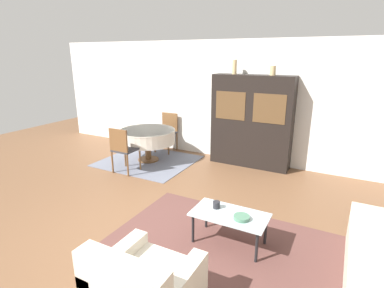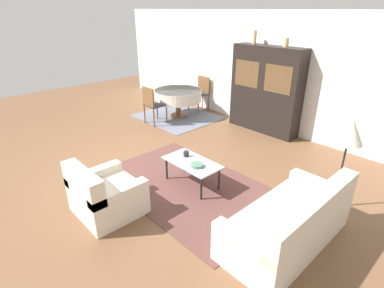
{
  "view_description": "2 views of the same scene",
  "coord_description": "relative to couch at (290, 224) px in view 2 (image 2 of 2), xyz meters",
  "views": [
    {
      "loc": [
        2.43,
        -2.81,
        2.38
      ],
      "look_at": [
        0.2,
        1.4,
        0.95
      ],
      "focal_mm": 28.0,
      "sensor_mm": 36.0,
      "label": 1
    },
    {
      "loc": [
        4.44,
        -2.54,
        2.72
      ],
      "look_at": [
        1.27,
        0.41,
        0.75
      ],
      "focal_mm": 28.0,
      "sensor_mm": 36.0,
      "label": 2
    }
  ],
  "objects": [
    {
      "name": "ground_plane",
      "position": [
        -3.11,
        -0.36,
        -0.29
      ],
      "size": [
        14.0,
        14.0,
        0.0
      ],
      "primitive_type": "plane",
      "color": "brown"
    },
    {
      "name": "wall_back",
      "position": [
        -3.11,
        3.27,
        1.06
      ],
      "size": [
        10.0,
        0.06,
        2.7
      ],
      "color": "white",
      "rests_on": "ground_plane"
    },
    {
      "name": "area_rug",
      "position": [
        -1.84,
        -0.04,
        -0.29
      ],
      "size": [
        3.02,
        1.93,
        0.01
      ],
      "color": "brown",
      "rests_on": "ground_plane"
    },
    {
      "name": "dining_rug",
      "position": [
        -4.64,
        2.13,
        -0.29
      ],
      "size": [
        2.02,
        1.79,
        0.01
      ],
      "color": "slate",
      "rests_on": "ground_plane"
    },
    {
      "name": "couch",
      "position": [
        0.0,
        0.0,
        0.0
      ],
      "size": [
        0.85,
        1.82,
        0.82
      ],
      "rotation": [
        0.0,
        0.0,
        1.57
      ],
      "color": "beige",
      "rests_on": "ground_plane"
    },
    {
      "name": "armchair",
      "position": [
        -2.13,
        -1.37,
        0.0
      ],
      "size": [
        0.88,
        0.84,
        0.79
      ],
      "color": "beige",
      "rests_on": "ground_plane"
    },
    {
      "name": "coffee_table",
      "position": [
        -1.84,
        0.06,
        0.09
      ],
      "size": [
        0.97,
        0.52,
        0.42
      ],
      "color": "black",
      "rests_on": "area_rug"
    },
    {
      "name": "display_cabinet",
      "position": [
        -2.5,
        3.02,
        0.7
      ],
      "size": [
        1.72,
        0.42,
        1.98
      ],
      "color": "black",
      "rests_on": "ground_plane"
    },
    {
      "name": "dining_table",
      "position": [
        -4.66,
        2.18,
        0.29
      ],
      "size": [
        1.26,
        1.26,
        0.73
      ],
      "color": "brown",
      "rests_on": "dining_rug"
    },
    {
      "name": "dining_chair_near",
      "position": [
        -4.66,
        1.33,
        0.26
      ],
      "size": [
        0.44,
        0.44,
        0.95
      ],
      "color": "brown",
      "rests_on": "dining_rug"
    },
    {
      "name": "dining_chair_far",
      "position": [
        -4.66,
        3.03,
        0.26
      ],
      "size": [
        0.44,
        0.44,
        0.95
      ],
      "rotation": [
        0.0,
        0.0,
        3.14
      ],
      "color": "brown",
      "rests_on": "dining_rug"
    },
    {
      "name": "floor_lamp",
      "position": [
        0.06,
        1.18,
        0.88
      ],
      "size": [
        0.38,
        0.38,
        1.41
      ],
      "color": "black",
      "rests_on": "ground_plane"
    },
    {
      "name": "cup",
      "position": [
        -2.05,
        0.12,
        0.19
      ],
      "size": [
        0.1,
        0.1,
        0.09
      ],
      "color": "#232328",
      "rests_on": "coffee_table"
    },
    {
      "name": "bowl",
      "position": [
        -1.66,
        0.0,
        0.16
      ],
      "size": [
        0.2,
        0.2,
        0.05
      ],
      "color": "#4C7A60",
      "rests_on": "coffee_table"
    },
    {
      "name": "vase_tall",
      "position": [
        -2.94,
        3.02,
        1.83
      ],
      "size": [
        0.09,
        0.09,
        0.3
      ],
      "color": "tan",
      "rests_on": "display_cabinet"
    },
    {
      "name": "vase_short",
      "position": [
        -2.13,
        3.02,
        1.78
      ],
      "size": [
        0.12,
        0.12,
        0.19
      ],
      "color": "tan",
      "rests_on": "display_cabinet"
    }
  ]
}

